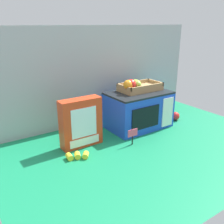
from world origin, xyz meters
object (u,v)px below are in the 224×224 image
object	(u,v)px
loose_toy_banana	(78,156)
loose_toy_apple	(175,116)
price_sign	(133,134)
food_groups_crate	(137,87)
toy_microwave	(138,110)
cookie_set_box	(81,123)

from	to	relation	value
loose_toy_banana	loose_toy_apple	size ratio (longest dim) A/B	1.97
price_sign	loose_toy_banana	distance (m)	0.36
food_groups_crate	toy_microwave	bearing A→B (deg)	-96.49
toy_microwave	loose_toy_apple	size ratio (longest dim) A/B	6.69
cookie_set_box	price_sign	size ratio (longest dim) A/B	2.92
cookie_set_box	loose_toy_banana	xyz separation A→B (m)	(-0.09, -0.13, -0.13)
loose_toy_banana	cookie_set_box	bearing A→B (deg)	54.27
toy_microwave	price_sign	distance (m)	0.30
price_sign	loose_toy_banana	size ratio (longest dim) A/B	0.79
food_groups_crate	price_sign	bearing A→B (deg)	-133.01
price_sign	loose_toy_banana	xyz separation A→B (m)	(-0.35, 0.03, -0.05)
price_sign	toy_microwave	bearing A→B (deg)	44.32
toy_microwave	loose_toy_banana	size ratio (longest dim) A/B	3.40
loose_toy_banana	loose_toy_apple	xyz separation A→B (m)	(0.88, 0.11, 0.02)
toy_microwave	loose_toy_banana	xyz separation A→B (m)	(-0.56, -0.17, -0.11)
food_groups_crate	loose_toy_banana	bearing A→B (deg)	-161.28
toy_microwave	price_sign	xyz separation A→B (m)	(-0.21, -0.20, -0.06)
price_sign	loose_toy_apple	distance (m)	0.54
food_groups_crate	loose_toy_banana	world-z (taller)	food_groups_crate
loose_toy_apple	food_groups_crate	bearing A→B (deg)	165.11
food_groups_crate	loose_toy_banana	distance (m)	0.65
cookie_set_box	toy_microwave	bearing A→B (deg)	4.80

